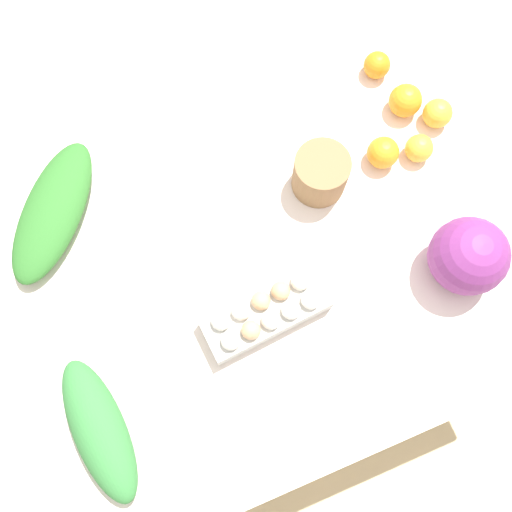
{
  "coord_description": "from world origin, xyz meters",
  "views": [
    {
      "loc": [
        0.14,
        0.34,
        2.06
      ],
      "look_at": [
        0.0,
        0.0,
        0.75
      ],
      "focal_mm": 40.0,
      "sensor_mm": 36.0,
      "label": 1
    }
  ],
  "objects_px": {
    "orange_0": "(377,65)",
    "orange_2": "(437,113)",
    "orange_1": "(419,148)",
    "paper_bag": "(320,174)",
    "greens_bunch_chard": "(99,430)",
    "cabbage_purple": "(468,256)",
    "egg_carton": "(266,313)",
    "greens_bunch_scallion": "(53,212)",
    "orange_3": "(383,153)",
    "orange_4": "(405,101)"
  },
  "relations": [
    {
      "from": "egg_carton",
      "to": "orange_0",
      "type": "height_order",
      "value": "egg_carton"
    },
    {
      "from": "orange_2",
      "to": "orange_3",
      "type": "distance_m",
      "value": 0.18
    },
    {
      "from": "greens_bunch_chard",
      "to": "orange_4",
      "type": "height_order",
      "value": "greens_bunch_chard"
    },
    {
      "from": "greens_bunch_chard",
      "to": "orange_1",
      "type": "relative_size",
      "value": 4.69
    },
    {
      "from": "paper_bag",
      "to": "greens_bunch_scallion",
      "type": "relative_size",
      "value": 0.36
    },
    {
      "from": "greens_bunch_chard",
      "to": "orange_1",
      "type": "height_order",
      "value": "greens_bunch_chard"
    },
    {
      "from": "cabbage_purple",
      "to": "orange_3",
      "type": "relative_size",
      "value": 2.26
    },
    {
      "from": "greens_bunch_scallion",
      "to": "orange_1",
      "type": "bearing_deg",
      "value": 168.32
    },
    {
      "from": "cabbage_purple",
      "to": "orange_1",
      "type": "bearing_deg",
      "value": -98.48
    },
    {
      "from": "orange_0",
      "to": "orange_2",
      "type": "xyz_separation_m",
      "value": [
        -0.08,
        0.19,
        0.0
      ]
    },
    {
      "from": "greens_bunch_scallion",
      "to": "egg_carton",
      "type": "bearing_deg",
      "value": 131.87
    },
    {
      "from": "greens_bunch_scallion",
      "to": "orange_0",
      "type": "height_order",
      "value": "greens_bunch_scallion"
    },
    {
      "from": "egg_carton",
      "to": "orange_0",
      "type": "xyz_separation_m",
      "value": [
        -0.52,
        -0.49,
        -0.01
      ]
    },
    {
      "from": "orange_3",
      "to": "greens_bunch_chard",
      "type": "bearing_deg",
      "value": 22.86
    },
    {
      "from": "greens_bunch_scallion",
      "to": "orange_4",
      "type": "xyz_separation_m",
      "value": [
        -0.92,
        0.05,
        0.01
      ]
    },
    {
      "from": "orange_2",
      "to": "orange_4",
      "type": "relative_size",
      "value": 0.89
    },
    {
      "from": "orange_1",
      "to": "paper_bag",
      "type": "bearing_deg",
      "value": -4.69
    },
    {
      "from": "orange_3",
      "to": "orange_4",
      "type": "height_order",
      "value": "orange_4"
    },
    {
      "from": "orange_0",
      "to": "orange_3",
      "type": "distance_m",
      "value": 0.25
    },
    {
      "from": "orange_1",
      "to": "orange_2",
      "type": "bearing_deg",
      "value": -141.48
    },
    {
      "from": "cabbage_purple",
      "to": "paper_bag",
      "type": "bearing_deg",
      "value": -55.98
    },
    {
      "from": "greens_bunch_chard",
      "to": "orange_3",
      "type": "relative_size",
      "value": 4.13
    },
    {
      "from": "greens_bunch_chard",
      "to": "orange_0",
      "type": "height_order",
      "value": "greens_bunch_chard"
    },
    {
      "from": "greens_bunch_scallion",
      "to": "cabbage_purple",
      "type": "bearing_deg",
      "value": 150.21
    },
    {
      "from": "paper_bag",
      "to": "cabbage_purple",
      "type": "bearing_deg",
      "value": 124.02
    },
    {
      "from": "egg_carton",
      "to": "orange_1",
      "type": "distance_m",
      "value": 0.56
    },
    {
      "from": "paper_bag",
      "to": "orange_2",
      "type": "xyz_separation_m",
      "value": [
        -0.35,
        -0.05,
        -0.02
      ]
    },
    {
      "from": "egg_carton",
      "to": "paper_bag",
      "type": "relative_size",
      "value": 2.25
    },
    {
      "from": "orange_0",
      "to": "orange_4",
      "type": "distance_m",
      "value": 0.13
    },
    {
      "from": "greens_bunch_scallion",
      "to": "orange_2",
      "type": "distance_m",
      "value": 0.98
    },
    {
      "from": "orange_1",
      "to": "orange_3",
      "type": "bearing_deg",
      "value": -13.42
    },
    {
      "from": "greens_bunch_chard",
      "to": "orange_0",
      "type": "relative_size",
      "value": 4.7
    },
    {
      "from": "greens_bunch_chard",
      "to": "greens_bunch_scallion",
      "type": "relative_size",
      "value": 0.87
    },
    {
      "from": "orange_0",
      "to": "orange_2",
      "type": "bearing_deg",
      "value": 113.14
    },
    {
      "from": "greens_bunch_chard",
      "to": "orange_0",
      "type": "xyz_separation_m",
      "value": [
        -0.95,
        -0.59,
        -0.01
      ]
    },
    {
      "from": "paper_bag",
      "to": "orange_4",
      "type": "bearing_deg",
      "value": -159.26
    },
    {
      "from": "orange_0",
      "to": "greens_bunch_scallion",
      "type": "bearing_deg",
      "value": 4.5
    },
    {
      "from": "paper_bag",
      "to": "orange_2",
      "type": "relative_size",
      "value": 1.8
    },
    {
      "from": "orange_0",
      "to": "orange_1",
      "type": "bearing_deg",
      "value": 88.59
    },
    {
      "from": "cabbage_purple",
      "to": "greens_bunch_chard",
      "type": "distance_m",
      "value": 0.9
    },
    {
      "from": "greens_bunch_scallion",
      "to": "orange_0",
      "type": "bearing_deg",
      "value": -175.5
    },
    {
      "from": "greens_bunch_scallion",
      "to": "orange_0",
      "type": "xyz_separation_m",
      "value": [
        -0.9,
        -0.07,
        -0.0
      ]
    },
    {
      "from": "paper_bag",
      "to": "greens_bunch_chard",
      "type": "distance_m",
      "value": 0.77
    },
    {
      "from": "orange_3",
      "to": "orange_4",
      "type": "distance_m",
      "value": 0.16
    },
    {
      "from": "greens_bunch_chard",
      "to": "orange_4",
      "type": "distance_m",
      "value": 1.07
    },
    {
      "from": "greens_bunch_chard",
      "to": "orange_3",
      "type": "bearing_deg",
      "value": -157.14
    },
    {
      "from": "egg_carton",
      "to": "greens_bunch_chard",
      "type": "bearing_deg",
      "value": 8.32
    },
    {
      "from": "orange_0",
      "to": "cabbage_purple",
      "type": "bearing_deg",
      "value": 84.74
    },
    {
      "from": "orange_0",
      "to": "paper_bag",
      "type": "bearing_deg",
      "value": 41.01
    },
    {
      "from": "orange_2",
      "to": "orange_3",
      "type": "xyz_separation_m",
      "value": [
        0.18,
        0.05,
        0.0
      ]
    }
  ]
}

